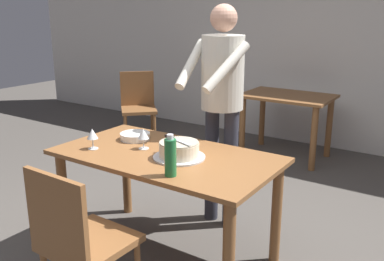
{
  "coord_description": "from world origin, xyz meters",
  "views": [
    {
      "loc": [
        1.64,
        -2.13,
        1.68
      ],
      "look_at": [
        0.12,
        0.13,
        0.9
      ],
      "focal_mm": 39.72,
      "sensor_mm": 36.0,
      "label": 1
    }
  ],
  "objects": [
    {
      "name": "cake_knife",
      "position": [
        0.06,
        0.01,
        0.87
      ],
      "size": [
        0.26,
        0.11,
        0.02
      ],
      "color": "silver",
      "rests_on": "cake_on_platter"
    },
    {
      "name": "cake_on_platter",
      "position": [
        0.12,
        -0.02,
        0.8
      ],
      "size": [
        0.34,
        0.34,
        0.11
      ],
      "color": "silver",
      "rests_on": "main_dining_table"
    },
    {
      "name": "background_table",
      "position": [
        -0.11,
        2.45,
        0.58
      ],
      "size": [
        1.0,
        0.7,
        0.74
      ],
      "color": "brown",
      "rests_on": "ground_plane"
    },
    {
      "name": "main_dining_table",
      "position": [
        0.0,
        0.0,
        0.63
      ],
      "size": [
        1.5,
        0.81,
        0.75
      ],
      "color": "brown",
      "rests_on": "ground_plane"
    },
    {
      "name": "background_chair_1",
      "position": [
        -1.96,
        1.98,
        0.49
      ],
      "size": [
        0.62,
        0.62,
        0.9
      ],
      "color": "brown",
      "rests_on": "ground_plane"
    },
    {
      "name": "person_cutting_cake",
      "position": [
        0.07,
        0.61,
        1.08
      ],
      "size": [
        0.47,
        0.56,
        1.72
      ],
      "color": "#2D2D38",
      "rests_on": "ground_plane"
    },
    {
      "name": "plate_stack",
      "position": [
        -0.38,
        0.13,
        0.78
      ],
      "size": [
        0.22,
        0.22,
        0.05
      ],
      "color": "white",
      "rests_on": "main_dining_table"
    },
    {
      "name": "back_wall",
      "position": [
        0.0,
        3.15,
        1.35
      ],
      "size": [
        10.0,
        0.12,
        2.7
      ],
      "primitive_type": "cube",
      "color": "silver",
      "rests_on": "ground_plane"
    },
    {
      "name": "chair_near_side",
      "position": [
        -0.0,
        -0.78,
        0.49
      ],
      "size": [
        0.45,
        0.45,
        0.9
      ],
      "color": "brown",
      "rests_on": "ground_plane"
    },
    {
      "name": "wine_glass_near",
      "position": [
        -0.48,
        -0.2,
        0.85
      ],
      "size": [
        0.08,
        0.08,
        0.14
      ],
      "color": "silver",
      "rests_on": "main_dining_table"
    },
    {
      "name": "wine_glass_far",
      "position": [
        -0.19,
        -0.0,
        0.85
      ],
      "size": [
        0.08,
        0.08,
        0.14
      ],
      "color": "silver",
      "rests_on": "main_dining_table"
    },
    {
      "name": "ground_plane",
      "position": [
        0.0,
        0.0,
        0.0
      ],
      "size": [
        14.0,
        14.0,
        0.0
      ],
      "primitive_type": "plane",
      "color": "#4C4742"
    },
    {
      "name": "water_bottle",
      "position": [
        0.26,
        -0.29,
        0.86
      ],
      "size": [
        0.07,
        0.07,
        0.25
      ],
      "color": "#1E6B38",
      "rests_on": "main_dining_table"
    }
  ]
}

